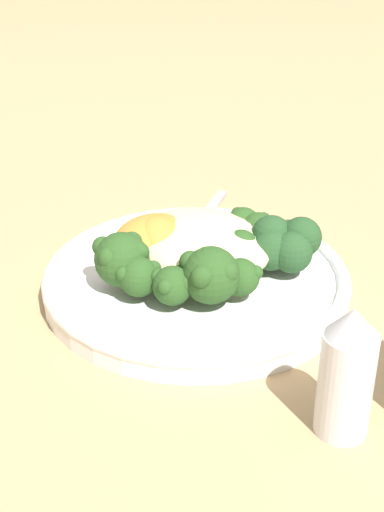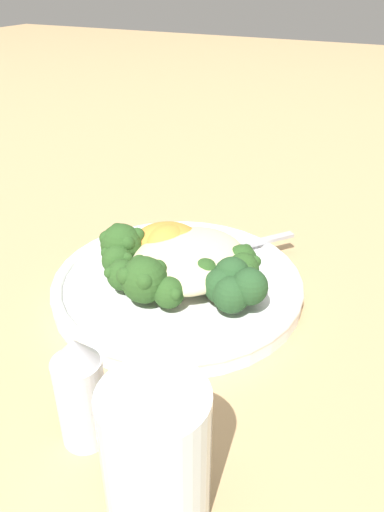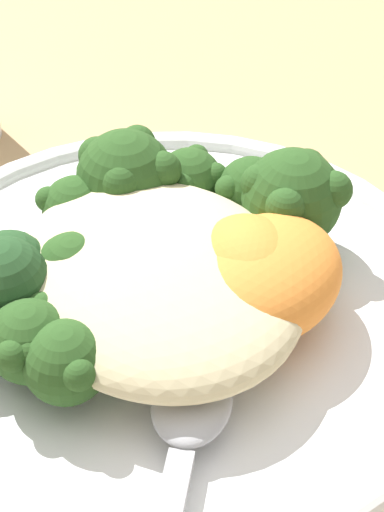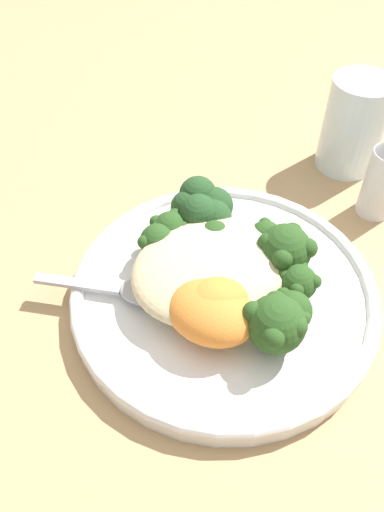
{
  "view_description": "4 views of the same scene",
  "coord_description": "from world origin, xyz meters",
  "px_view_note": "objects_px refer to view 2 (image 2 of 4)",
  "views": [
    {
      "loc": [
        0.47,
        -0.18,
        0.31
      ],
      "look_at": [
        -0.01,
        -0.0,
        0.03
      ],
      "focal_mm": 50.0,
      "sensor_mm": 36.0,
      "label": 1
    },
    {
      "loc": [
        0.37,
        0.2,
        0.29
      ],
      "look_at": [
        -0.01,
        0.02,
        0.05
      ],
      "focal_mm": 35.0,
      "sensor_mm": 36.0,
      "label": 2
    },
    {
      "loc": [
        -0.24,
        0.12,
        0.26
      ],
      "look_at": [
        -0.02,
        -0.0,
        0.05
      ],
      "focal_mm": 60.0,
      "sensor_mm": 36.0,
      "label": 3
    },
    {
      "loc": [
        -0.16,
        -0.21,
        0.34
      ],
      "look_at": [
        -0.03,
        0.02,
        0.05
      ],
      "focal_mm": 35.0,
      "sensor_mm": 36.0,
      "label": 4
    }
  ],
  "objects_px": {
    "plate": "(180,285)",
    "broccoli_stalk_3": "(150,275)",
    "water_glass": "(156,456)",
    "salt_shaker": "(80,392)",
    "quinoa_mound": "(189,259)",
    "broccoli_stalk_7": "(227,258)",
    "spoon": "(231,247)",
    "broccoli_stalk_1": "(135,258)",
    "broccoli_stalk_0": "(127,245)",
    "broccoli_stalk_5": "(200,272)",
    "broccoli_stalk_2": "(141,268)",
    "kale_tuft": "(237,284)",
    "broccoli_stalk_6": "(221,263)",
    "broccoli_stalk_4": "(171,284)",
    "sweet_potato_chunk_1": "(167,241)",
    "sweet_potato_chunk_0": "(167,243)"
  },
  "relations": [
    {
      "from": "broccoli_stalk_1",
      "to": "sweet_potato_chunk_0",
      "type": "relative_size",
      "value": 1.62
    },
    {
      "from": "broccoli_stalk_4",
      "to": "sweet_potato_chunk_1",
      "type": "distance_m",
      "value": 0.08
    },
    {
      "from": "plate",
      "to": "water_glass",
      "type": "relative_size",
      "value": 2.57
    },
    {
      "from": "kale_tuft",
      "to": "water_glass",
      "type": "bearing_deg",
      "value": 8.03
    },
    {
      "from": "broccoli_stalk_7",
      "to": "sweet_potato_chunk_0",
      "type": "xyz_separation_m",
      "value": [
        0.01,
        -0.07,
        0.01
      ]
    },
    {
      "from": "broccoli_stalk_1",
      "to": "broccoli_stalk_4",
      "type": "bearing_deg",
      "value": 102.64
    },
    {
      "from": "plate",
      "to": "broccoli_stalk_3",
      "type": "height_order",
      "value": "broccoli_stalk_3"
    },
    {
      "from": "quinoa_mound",
      "to": "broccoli_stalk_3",
      "type": "bearing_deg",
      "value": -19.5
    },
    {
      "from": "broccoli_stalk_4",
      "to": "broccoli_stalk_1",
      "type": "bearing_deg",
      "value": -136.37
    },
    {
      "from": "broccoli_stalk_1",
      "to": "broccoli_stalk_4",
      "type": "xyz_separation_m",
      "value": [
        0.03,
        0.06,
        -0.0
      ]
    },
    {
      "from": "broccoli_stalk_5",
      "to": "salt_shaker",
      "type": "height_order",
      "value": "salt_shaker"
    },
    {
      "from": "sweet_potato_chunk_1",
      "to": "water_glass",
      "type": "relative_size",
      "value": 0.72
    },
    {
      "from": "quinoa_mound",
      "to": "broccoli_stalk_7",
      "type": "height_order",
      "value": "quinoa_mound"
    },
    {
      "from": "broccoli_stalk_4",
      "to": "salt_shaker",
      "type": "height_order",
      "value": "salt_shaker"
    },
    {
      "from": "broccoli_stalk_0",
      "to": "broccoli_stalk_5",
      "type": "xyz_separation_m",
      "value": [
        0.01,
        0.09,
        -0.01
      ]
    },
    {
      "from": "broccoli_stalk_7",
      "to": "water_glass",
      "type": "bearing_deg",
      "value": -78.16
    },
    {
      "from": "sweet_potato_chunk_1",
      "to": "salt_shaker",
      "type": "relative_size",
      "value": 0.79
    },
    {
      "from": "broccoli_stalk_6",
      "to": "salt_shaker",
      "type": "distance_m",
      "value": 0.21
    },
    {
      "from": "broccoli_stalk_2",
      "to": "broccoli_stalk_0",
      "type": "bearing_deg",
      "value": -110.13
    },
    {
      "from": "broccoli_stalk_5",
      "to": "salt_shaker",
      "type": "bearing_deg",
      "value": -50.33
    },
    {
      "from": "broccoli_stalk_6",
      "to": "broccoli_stalk_4",
      "type": "bearing_deg",
      "value": -106.34
    },
    {
      "from": "plate",
      "to": "spoon",
      "type": "height_order",
      "value": "spoon"
    },
    {
      "from": "broccoli_stalk_3",
      "to": "broccoli_stalk_1",
      "type": "bearing_deg",
      "value": -135.6
    },
    {
      "from": "broccoli_stalk_5",
      "to": "sweet_potato_chunk_1",
      "type": "distance_m",
      "value": 0.07
    },
    {
      "from": "broccoli_stalk_3",
      "to": "spoon",
      "type": "bearing_deg",
      "value": 156.52
    },
    {
      "from": "sweet_potato_chunk_0",
      "to": "spoon",
      "type": "xyz_separation_m",
      "value": [
        -0.05,
        0.05,
        -0.01
      ]
    },
    {
      "from": "broccoli_stalk_5",
      "to": "sweet_potato_chunk_0",
      "type": "distance_m",
      "value": 0.06
    },
    {
      "from": "broccoli_stalk_2",
      "to": "broccoli_stalk_5",
      "type": "distance_m",
      "value": 0.06
    },
    {
      "from": "broccoli_stalk_3",
      "to": "broccoli_stalk_5",
      "type": "height_order",
      "value": "broccoli_stalk_3"
    },
    {
      "from": "broccoli_stalk_7",
      "to": "water_glass",
      "type": "xyz_separation_m",
      "value": [
        0.25,
        0.06,
        0.01
      ]
    },
    {
      "from": "broccoli_stalk_2",
      "to": "kale_tuft",
      "type": "bearing_deg",
      "value": 108.94
    },
    {
      "from": "broccoli_stalk_1",
      "to": "plate",
      "type": "bearing_deg",
      "value": 137.53
    },
    {
      "from": "broccoli_stalk_6",
      "to": "sweet_potato_chunk_0",
      "type": "height_order",
      "value": "sweet_potato_chunk_0"
    },
    {
      "from": "broccoli_stalk_4",
      "to": "plate",
      "type": "bearing_deg",
      "value": 171.9
    },
    {
      "from": "broccoli_stalk_5",
      "to": "spoon",
      "type": "relative_size",
      "value": 0.79
    },
    {
      "from": "broccoli_stalk_4",
      "to": "sweet_potato_chunk_1",
      "type": "relative_size",
      "value": 1.49
    },
    {
      "from": "broccoli_stalk_6",
      "to": "water_glass",
      "type": "bearing_deg",
      "value": -65.62
    },
    {
      "from": "broccoli_stalk_0",
      "to": "broccoli_stalk_1",
      "type": "relative_size",
      "value": 0.9
    },
    {
      "from": "broccoli_stalk_0",
      "to": "kale_tuft",
      "type": "height_order",
      "value": "broccoli_stalk_0"
    },
    {
      "from": "spoon",
      "to": "kale_tuft",
      "type": "bearing_deg",
      "value": -115.81
    },
    {
      "from": "broccoli_stalk_3",
      "to": "water_glass",
      "type": "distance_m",
      "value": 0.21
    },
    {
      "from": "salt_shaker",
      "to": "kale_tuft",
      "type": "bearing_deg",
      "value": 165.05
    },
    {
      "from": "broccoli_stalk_3",
      "to": "spoon",
      "type": "xyz_separation_m",
      "value": [
        -0.11,
        0.04,
        -0.02
      ]
    },
    {
      "from": "broccoli_stalk_1",
      "to": "broccoli_stalk_5",
      "type": "relative_size",
      "value": 1.13
    },
    {
      "from": "sweet_potato_chunk_0",
      "to": "sweet_potato_chunk_1",
      "type": "relative_size",
      "value": 0.77
    },
    {
      "from": "spoon",
      "to": "broccoli_stalk_1",
      "type": "bearing_deg",
      "value": 176.04
    },
    {
      "from": "broccoli_stalk_2",
      "to": "broccoli_stalk_1",
      "type": "bearing_deg",
      "value": -116.84
    },
    {
      "from": "broccoli_stalk_3",
      "to": "broccoli_stalk_4",
      "type": "height_order",
      "value": "broccoli_stalk_3"
    },
    {
      "from": "sweet_potato_chunk_0",
      "to": "broccoli_stalk_1",
      "type": "bearing_deg",
      "value": -29.48
    },
    {
      "from": "water_glass",
      "to": "salt_shaker",
      "type": "height_order",
      "value": "water_glass"
    }
  ]
}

